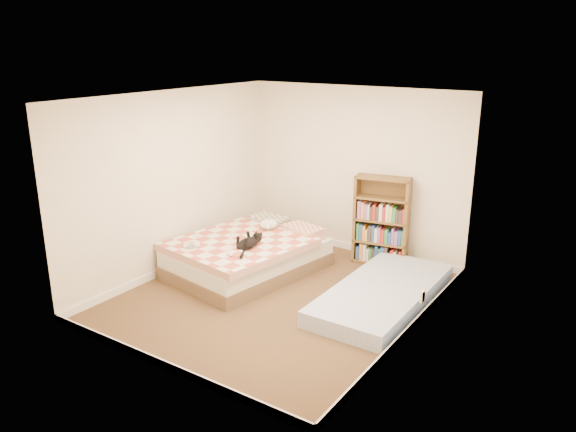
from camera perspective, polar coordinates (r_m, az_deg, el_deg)
The scene contains 6 objects.
room at distance 6.78m, azimuth -0.99°, elevation 1.00°, with size 3.51×4.01×2.51m.
bed at distance 7.90m, azimuth -3.97°, elevation -3.87°, with size 1.77×2.27×0.55m.
bookshelf at distance 8.21m, azimuth 9.45°, elevation -1.44°, with size 0.82×0.41×1.29m.
floor_mattress at distance 7.12m, azimuth 9.54°, elevation -7.85°, with size 1.03×2.29×0.21m, color #7D99D1.
black_cat at distance 7.42m, azimuth -3.94°, elevation -2.70°, with size 0.24×0.70×0.16m.
white_dog at distance 8.14m, azimuth -1.96°, elevation -0.85°, with size 0.31×0.33×0.13m.
Camera 1 is at (3.71, -5.34, 3.11)m, focal length 35.00 mm.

